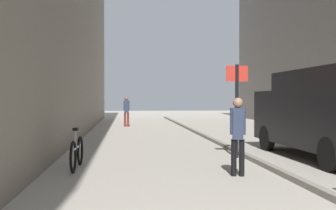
# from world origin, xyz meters

# --- Properties ---
(ground_plane) EXTENTS (80.00, 80.00, 0.00)m
(ground_plane) POSITION_xyz_m (0.00, 12.00, 0.00)
(ground_plane) COLOR #A8A093
(kerb_strip) EXTENTS (0.16, 40.00, 0.12)m
(kerb_strip) POSITION_xyz_m (1.58, 12.00, 0.06)
(kerb_strip) COLOR gray
(kerb_strip) RESTS_ON ground_plane
(pedestrian_main_foreground) EXTENTS (0.35, 0.23, 1.77)m
(pedestrian_main_foreground) POSITION_xyz_m (-1.73, 21.28, 1.02)
(pedestrian_main_foreground) COLOR maroon
(pedestrian_main_foreground) RESTS_ON ground_plane
(pedestrian_mid_block) EXTENTS (0.33, 0.22, 1.67)m
(pedestrian_mid_block) POSITION_xyz_m (0.61, 5.98, 0.96)
(pedestrian_mid_block) COLOR black
(pedestrian_mid_block) RESTS_ON ground_plane
(delivery_van) EXTENTS (2.07, 5.43, 2.42)m
(delivery_van) POSITION_xyz_m (3.64, 8.10, 1.29)
(delivery_van) COLOR black
(delivery_van) RESTS_ON ground_plane
(street_sign_post) EXTENTS (0.60, 0.10, 2.60)m
(street_sign_post) POSITION_xyz_m (1.32, 8.52, 1.55)
(street_sign_post) COLOR black
(street_sign_post) RESTS_ON ground_plane
(bicycle_leaning) EXTENTS (0.12, 1.77, 0.98)m
(bicycle_leaning) POSITION_xyz_m (-2.90, 7.19, 0.38)
(bicycle_leaning) COLOR black
(bicycle_leaning) RESTS_ON ground_plane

